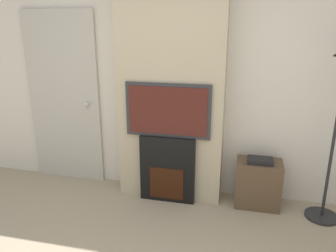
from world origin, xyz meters
The scene contains 6 objects.
wall_back centered at (0.00, 2.03, 1.35)m, with size 6.00×0.06×2.70m.
chimney_breast centered at (0.00, 1.85, 1.35)m, with size 1.15×0.30×2.70m.
fireplace centered at (0.00, 1.70, 0.37)m, with size 0.61×0.15×0.75m.
television centered at (0.00, 1.70, 1.04)m, with size 0.91×0.07×0.58m.
media_stand centered at (0.98, 1.79, 0.27)m, with size 0.48×0.30×0.57m.
entry_door centered at (-1.36, 1.97, 1.04)m, with size 0.92×0.09×2.07m.
Camera 1 is at (0.76, -1.53, 1.90)m, focal length 35.00 mm.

